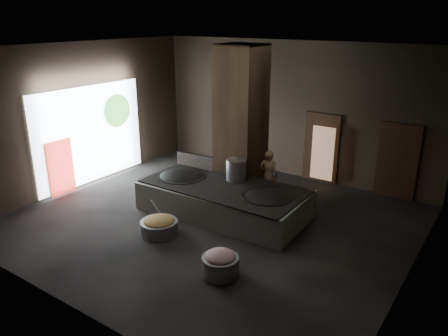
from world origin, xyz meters
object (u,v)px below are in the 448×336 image
Objects in this scene: stock_pot at (236,170)px; cook at (268,175)px; hearth_platform at (223,200)px; veg_basin at (159,227)px; meat_basin at (220,266)px; wok_right at (267,199)px; wok_left at (182,178)px.

stock_pot is 0.39× the size of cook.
cook reaches higher than hearth_platform.
stock_pot is at bearing 74.36° from veg_basin.
cook reaches higher than veg_basin.
veg_basin is at bearing 164.42° from meat_basin.
wok_right is 2.71m from meat_basin.
veg_basin is (-1.99, -1.98, -0.58)m from wok_right.
stock_pot reaches higher than hearth_platform.
veg_basin is 2.43m from meat_basin.
stock_pot reaches higher than veg_basin.
hearth_platform is at bearing 59.95° from cook.
cook is 1.94× the size of meat_basin.
meat_basin is (1.70, -2.58, -0.18)m from hearth_platform.
cook is at bearing 63.94° from stock_pot.
cook is at bearing 68.67° from hearth_platform.
wok_right is 1.71m from cook.
stock_pot is 3.66m from meat_basin.
stock_pot is at bearing 82.69° from hearth_platform.
cook is at bearing 38.90° from wok_left.
hearth_platform is at bearing -95.19° from stock_pot.
meat_basin is (2.34, -0.65, 0.04)m from veg_basin.
wok_left is at bearing 28.07° from cook.
cook is at bearing 105.61° from meat_basin.
stock_pot is 0.63× the size of veg_basin.
wok_left is at bearing -177.95° from wok_right.
hearth_platform reaches higher than veg_basin.
veg_basin is at bearing -66.79° from wok_left.
wok_right is at bearing 44.78° from veg_basin.
veg_basin is at bearing -135.22° from wok_right.
wok_right reaches higher than hearth_platform.
stock_pot is at bearing 158.96° from wok_right.
cook is (-0.81, 1.51, 0.02)m from wok_right.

